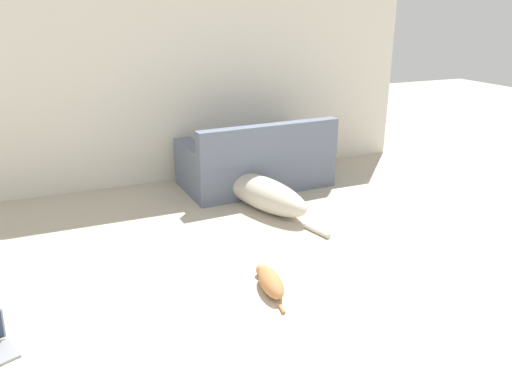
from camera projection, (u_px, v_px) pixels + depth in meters
The scene contains 4 objects.
wall_back at pixel (143, 59), 5.34m from camera, with size 6.50×0.06×2.78m.
couch at pixel (256, 164), 5.62m from camera, with size 1.64×0.97×0.78m.
dog at pixel (256, 190), 5.10m from camera, with size 0.72×1.77×0.32m.
cat at pixel (270, 281), 3.57m from camera, with size 0.20×0.58×0.14m.
Camera 1 is at (-1.03, -1.05, 1.91)m, focal length 35.00 mm.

